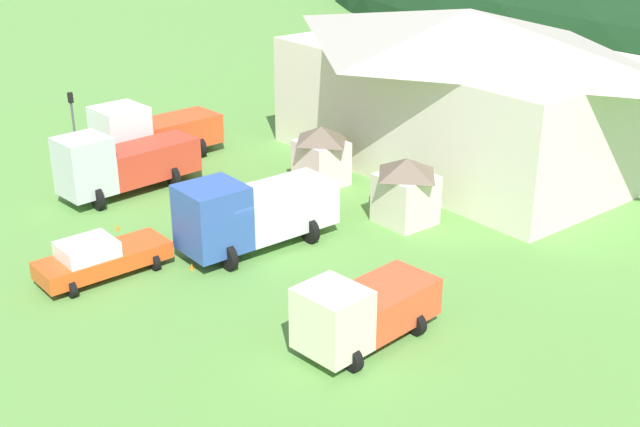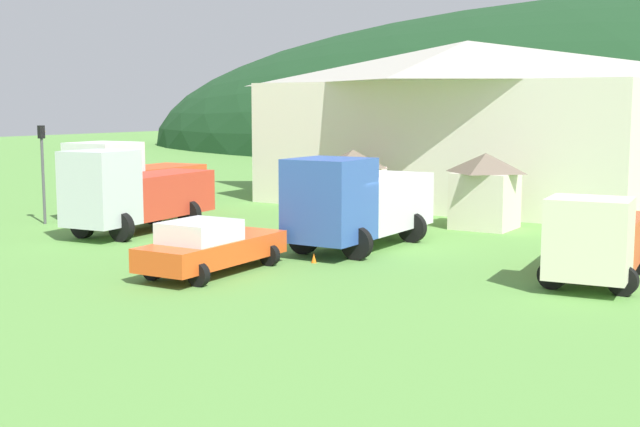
% 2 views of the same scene
% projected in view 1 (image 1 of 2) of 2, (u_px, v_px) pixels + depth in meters
% --- Properties ---
extents(ground_plane, '(200.00, 200.00, 0.00)m').
position_uv_depth(ground_plane, '(247.00, 250.00, 34.48)').
color(ground_plane, '#5B9342').
extents(depot_building, '(20.43, 12.80, 8.36)m').
position_uv_depth(depot_building, '(465.00, 85.00, 43.63)').
color(depot_building, silver).
rests_on(depot_building, ground).
extents(play_shed_cream, '(2.53, 2.42, 3.12)m').
position_uv_depth(play_shed_cream, '(406.00, 190.00, 36.64)').
color(play_shed_cream, beige).
rests_on(play_shed_cream, ground).
extents(play_shed_pink, '(2.53, 2.32, 3.08)m').
position_uv_depth(play_shed_pink, '(321.00, 154.00, 41.31)').
color(play_shed_pink, beige).
rests_on(play_shed_pink, ground).
extents(heavy_rig_white, '(3.58, 7.25, 3.47)m').
position_uv_depth(heavy_rig_white, '(149.00, 133.00, 44.38)').
color(heavy_rig_white, white).
rests_on(heavy_rig_white, ground).
extents(tow_truck_silver, '(3.39, 7.33, 3.38)m').
position_uv_depth(tow_truck_silver, '(120.00, 163.00, 39.89)').
color(tow_truck_silver, silver).
rests_on(tow_truck_silver, ground).
extents(box_truck_blue, '(3.20, 7.03, 3.31)m').
position_uv_depth(box_truck_blue, '(251.00, 212.00, 34.00)').
color(box_truck_blue, '#3356AD').
rests_on(box_truck_blue, ground).
extents(light_truck_cream, '(2.96, 5.55, 2.59)m').
position_uv_depth(light_truck_cream, '(361.00, 311.00, 27.17)').
color(light_truck_cream, beige).
rests_on(light_truck_cream, ground).
extents(service_pickup_orange, '(2.46, 5.28, 1.66)m').
position_uv_depth(service_pickup_orange, '(100.00, 258.00, 31.95)').
color(service_pickup_orange, '#E6511D').
rests_on(service_pickup_orange, ground).
extents(traffic_light_west, '(0.20, 0.32, 4.21)m').
position_uv_depth(traffic_light_west, '(74.00, 122.00, 43.13)').
color(traffic_light_west, '#4C4C51').
rests_on(traffic_light_west, ground).
extents(traffic_cone_near_pickup, '(0.36, 0.36, 0.60)m').
position_uv_depth(traffic_cone_near_pickup, '(192.00, 270.00, 32.81)').
color(traffic_cone_near_pickup, orange).
rests_on(traffic_cone_near_pickup, ground).
extents(traffic_cone_mid_row, '(0.36, 0.36, 0.61)m').
position_uv_depth(traffic_cone_mid_row, '(118.00, 230.00, 36.43)').
color(traffic_cone_mid_row, orange).
rests_on(traffic_cone_mid_row, ground).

